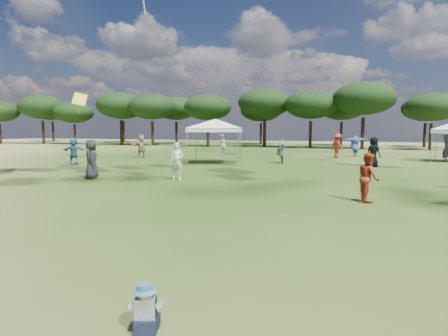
{
  "coord_description": "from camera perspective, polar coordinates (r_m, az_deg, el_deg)",
  "views": [
    {
      "loc": [
        1.52,
        -1.1,
        2.29
      ],
      "look_at": [
        0.11,
        3.22,
        1.81
      ],
      "focal_mm": 30.0,
      "sensor_mm": 36.0,
      "label": 1
    }
  ],
  "objects": [
    {
      "name": "toddler",
      "position": [
        4.58,
        -11.79,
        -20.44
      ],
      "size": [
        0.43,
        0.47,
        0.58
      ],
      "rotation": [
        0.0,
        0.0,
        0.35
      ],
      "color": "black",
      "rests_on": "ground"
    },
    {
      "name": "tent_left",
      "position": [
        24.7,
        -1.3,
        7.2
      ],
      "size": [
        6.65,
        6.65,
        3.23
      ],
      "rotation": [
        0.0,
        0.0,
        0.22
      ],
      "color": "gray",
      "rests_on": "ground"
    },
    {
      "name": "tree_line",
      "position": [
        48.62,
        19.35,
        9.37
      ],
      "size": [
        108.78,
        17.63,
        7.77
      ],
      "color": "black",
      "rests_on": "ground"
    },
    {
      "name": "festival_crowd",
      "position": [
        24.65,
        10.44,
        2.64
      ],
      "size": [
        30.57,
        21.57,
        1.93
      ],
      "color": "beige",
      "rests_on": "ground"
    }
  ]
}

